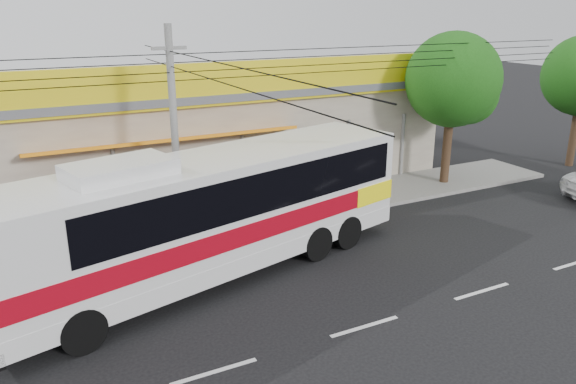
# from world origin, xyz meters

# --- Properties ---
(ground) EXTENTS (120.00, 120.00, 0.00)m
(ground) POSITION_xyz_m (0.00, 0.00, 0.00)
(ground) COLOR black
(ground) RESTS_ON ground
(sidewalk) EXTENTS (30.00, 3.20, 0.15)m
(sidewalk) POSITION_xyz_m (0.00, 6.00, 0.07)
(sidewalk) COLOR gray
(sidewalk) RESTS_ON ground
(lane_markings) EXTENTS (50.00, 0.12, 0.01)m
(lane_markings) POSITION_xyz_m (0.00, -2.50, 0.00)
(lane_markings) COLOR silver
(lane_markings) RESTS_ON ground
(storefront_building) EXTENTS (22.60, 9.20, 5.70)m
(storefront_building) POSITION_xyz_m (-0.01, 11.54, 2.30)
(storefront_building) COLOR gray
(storefront_building) RESTS_ON ground
(coach_bus) EXTENTS (13.25, 5.88, 4.00)m
(coach_bus) POSITION_xyz_m (-2.13, 1.97, 2.14)
(coach_bus) COLOR silver
(coach_bus) RESTS_ON ground
(motorbike_red) EXTENTS (2.17, 1.09, 1.09)m
(motorbike_red) POSITION_xyz_m (-6.41, 4.70, 0.69)
(motorbike_red) COLOR maroon
(motorbike_red) RESTS_ON sidewalk
(utility_pole) EXTENTS (34.00, 14.00, 7.18)m
(utility_pole) POSITION_xyz_m (-2.56, 4.55, 5.92)
(utility_pole) COLOR slate
(utility_pole) RESTS_ON ground
(tree_near) EXTENTS (4.05, 4.05, 6.72)m
(tree_near) POSITION_xyz_m (10.13, 5.63, 4.55)
(tree_near) COLOR #301F13
(tree_near) RESTS_ON ground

